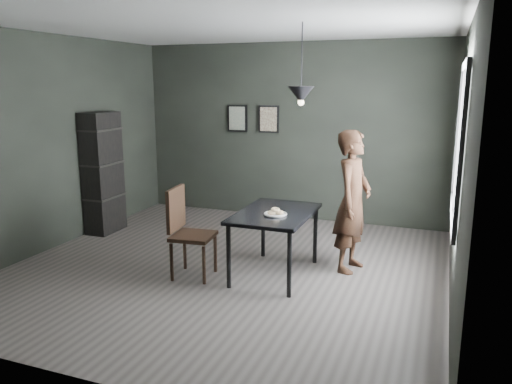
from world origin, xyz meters
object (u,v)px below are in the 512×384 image
(white_plate, at_px, (275,215))
(wood_chair, at_px, (185,226))
(woman, at_px, (353,201))
(cafe_table, at_px, (275,219))
(pendant_lamp, at_px, (301,95))
(shelf_unit, at_px, (103,173))

(white_plate, height_order, wood_chair, wood_chair)
(woman, bearing_deg, wood_chair, 127.22)
(cafe_table, relative_size, woman, 0.72)
(wood_chair, relative_size, pendant_lamp, 1.19)
(wood_chair, height_order, shelf_unit, shelf_unit)
(woman, xyz_separation_m, shelf_unit, (-3.71, 0.26, 0.05))
(white_plate, height_order, woman, woman)
(cafe_table, bearing_deg, shelf_unit, 165.64)
(woman, xyz_separation_m, wood_chair, (-1.73, -0.87, -0.24))
(white_plate, bearing_deg, cafe_table, 110.29)
(shelf_unit, bearing_deg, white_plate, -17.99)
(woman, relative_size, shelf_unit, 0.94)
(cafe_table, relative_size, white_plate, 5.22)
(wood_chair, xyz_separation_m, pendant_lamp, (1.19, 0.49, 1.46))
(cafe_table, xyz_separation_m, woman, (0.79, 0.49, 0.16))
(cafe_table, relative_size, wood_chair, 1.16)
(shelf_unit, height_order, pendant_lamp, pendant_lamp)
(woman, relative_size, wood_chair, 1.61)
(pendant_lamp, bearing_deg, wood_chair, -157.73)
(white_plate, relative_size, shelf_unit, 0.13)
(shelf_unit, bearing_deg, pendant_lamp, -12.97)
(shelf_unit, bearing_deg, cafe_table, -15.79)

